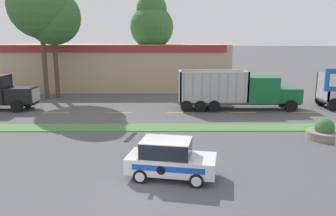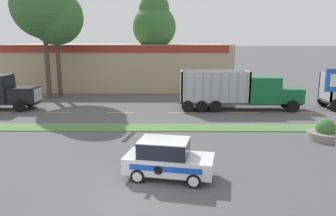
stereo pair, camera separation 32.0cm
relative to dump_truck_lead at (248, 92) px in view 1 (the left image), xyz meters
name	(u,v)px [view 1 (the left image)]	position (x,y,z in m)	size (l,w,h in m)	color
ground_plane	(134,198)	(-8.69, -17.01, -1.58)	(600.00, 600.00, 0.00)	#515154
grass_verge	(148,128)	(-8.69, -6.41, -1.55)	(120.00, 1.98, 0.06)	#517F42
centre_line_3	(56,113)	(-16.90, -1.42, -1.58)	(2.40, 0.14, 0.01)	yellow
centre_line_4	(119,113)	(-11.50, -1.42, -1.58)	(2.40, 0.14, 0.01)	yellow
centre_line_5	(181,113)	(-6.10, -1.42, -1.58)	(2.40, 0.14, 0.01)	yellow
centre_line_6	(243,113)	(-0.70, -1.42, -1.58)	(2.40, 0.14, 0.01)	yellow
centre_line_7	(305,112)	(4.70, -1.42, -1.58)	(2.40, 0.14, 0.01)	yellow
dump_truck_lead	(248,92)	(0.00, 0.00, 0.00)	(10.90, 2.68, 3.51)	black
rally_car	(170,159)	(-7.23, -14.95, -0.68)	(4.29, 2.54, 1.83)	white
stone_planter	(324,132)	(2.75, -9.03, -1.13)	(2.21, 2.21, 1.34)	gray
store_building_backdrop	(118,66)	(-13.77, 14.71, 1.23)	(28.06, 12.10, 5.62)	tan
tree_behind_left	(152,23)	(-9.10, 12.19, 6.63)	(5.31, 5.31, 11.69)	brown
tree_behind_centre	(52,11)	(-19.15, 6.19, 7.48)	(5.76, 5.76, 12.82)	brown
tree_behind_right	(40,0)	(-20.16, 5.66, 8.59)	(6.49, 6.49, 14.41)	brown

